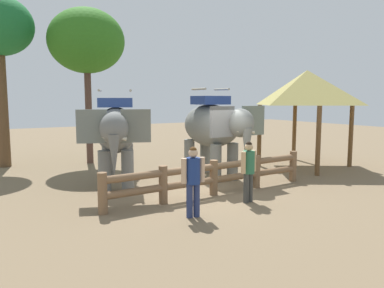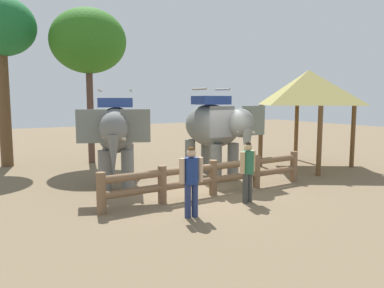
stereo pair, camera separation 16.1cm
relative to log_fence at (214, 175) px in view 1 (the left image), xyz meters
The scene contains 8 objects.
ground_plane 0.65m from the log_fence, 90.00° to the left, with size 60.00×60.00×0.00m, color #756147.
log_fence is the anchor object (origin of this frame).
elephant_near_left 3.48m from the log_fence, 129.91° to the left, with size 2.70×3.75×3.15m.
elephant_center 2.76m from the log_fence, 55.76° to the left, with size 2.15×3.74×3.23m.
tourist_woman_in_black 1.27m from the log_fence, 72.42° to the right, with size 0.59×0.40×1.70m.
tourist_man_in_blue 2.26m from the log_fence, 137.00° to the right, with size 0.61×0.37×1.72m.
thatched_shelter 6.84m from the log_fence, 18.48° to the left, with size 4.32×4.32×4.02m.
tree_back_center 8.97m from the log_fence, 101.89° to the left, with size 3.25×3.25×6.71m.
Camera 1 is at (-6.21, -9.39, 2.86)m, focal length 35.40 mm.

